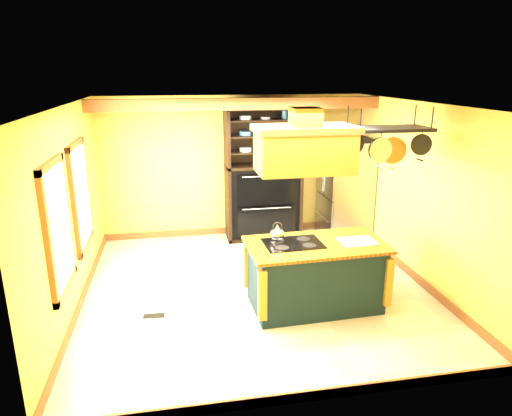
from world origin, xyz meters
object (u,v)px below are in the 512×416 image
object	(u,v)px
kitchen_island	(315,274)
range_hood	(305,147)
hutch	(263,189)
pot_rack	(388,136)
refrigerator	(345,191)

from	to	relation	value
kitchen_island	range_hood	xyz separation A→B (m)	(-0.20, -0.00, 1.75)
kitchen_island	hutch	world-z (taller)	hutch
kitchen_island	hutch	xyz separation A→B (m)	(-0.16, 2.87, 0.48)
pot_rack	refrigerator	size ratio (longest dim) A/B	0.58
range_hood	refrigerator	xyz separation A→B (m)	(1.58, 2.55, -1.30)
refrigerator	hutch	distance (m)	1.57
refrigerator	hutch	xyz separation A→B (m)	(-1.53, 0.33, 0.03)
refrigerator	hutch	size ratio (longest dim) A/B	0.76
kitchen_island	pot_rack	world-z (taller)	pot_rack
refrigerator	pot_rack	bearing A→B (deg)	-100.50
kitchen_island	pot_rack	bearing A→B (deg)	-2.21
range_hood	hutch	xyz separation A→B (m)	(0.04, 2.87, -1.27)
refrigerator	kitchen_island	bearing A→B (deg)	-118.42
kitchen_island	refrigerator	distance (m)	2.93
range_hood	refrigerator	distance (m)	3.26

